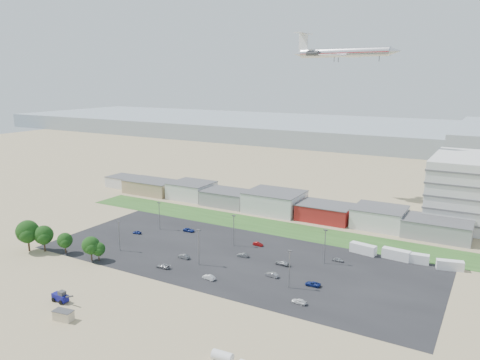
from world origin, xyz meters
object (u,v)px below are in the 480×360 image
Objects in this scene: parked_car_7 at (243,255)px; parked_car_8 at (338,260)px; parked_car_4 at (184,256)px; parked_car_9 at (189,230)px; parked_car_12 at (282,263)px; parked_car_0 at (313,284)px; telehandler at (60,296)px; portable_shed at (63,315)px; tree_far_left at (28,234)px; box_trailer_a at (363,249)px; airliner at (344,52)px; parked_car_5 at (137,232)px; parked_car_2 at (299,301)px; parked_car_10 at (90,250)px; parked_car_3 at (163,266)px; parked_car_13 at (209,277)px; storage_tank_nw at (222,356)px; parked_car_1 at (272,275)px; parked_car_11 at (258,244)px.

parked_car_7 is 28.51m from parked_car_8.
parked_car_4 is 0.92× the size of parked_car_9.
parked_car_12 is (28.05, 10.06, -0.02)m from parked_car_4.
parked_car_9 is at bearing -113.30° from parked_car_0.
parked_car_4 is (9.51, 37.54, -0.84)m from telehandler.
portable_shed is 50.68m from tree_far_left.
box_trailer_a is 0.17× the size of airliner.
parked_car_0 reaches higher than parked_car_5.
parked_car_7 is at bearing -122.49° from parked_car_2.
airliner is 128.23m from parked_car_10.
portable_shed is 1.19× the size of parked_car_4.
parked_car_2 is 42.64m from parked_car_4.
parked_car_3 is (0.80, 34.32, -0.57)m from portable_shed.
parked_car_9 is at bearing -115.49° from parked_car_2.
parked_car_10 reaches higher than parked_car_8.
box_trailer_a is 76.65m from parked_car_5.
tree_far_left is 2.99× the size of parked_car_13.
storage_tank_nw is 79.14m from parked_car_9.
airliner is at bearing -175.80° from parked_car_13.
parked_car_2 is (51.04, 27.88, -0.84)m from telehandler.
parked_car_2 is 0.98× the size of parked_car_13.
portable_shed is 1.45× the size of parked_car_5.
storage_tank_nw reaches higher than parked_car_4.
parked_car_3 is 51.52m from parked_car_8.
portable_shed is at bearing 18.73° from parked_car_5.
parked_car_8 is 0.75× the size of parked_car_10.
portable_shed is 38.17m from parked_car_13.
parked_car_2 is at bearing -88.74° from parked_car_10.
tree_far_left reaches higher than parked_car_8.
storage_tank_nw is 72.92m from parked_car_10.
box_trailer_a reaches higher than telehandler.
airliner is 110.48m from parked_car_1.
parked_car_11 is at bearing 149.55° from parked_car_4.
storage_tank_nw is at bearing -112.46° from parked_car_10.
parked_car_3 is at bearing 155.24° from parked_car_11.
storage_tank_nw is 40.40m from parked_car_0.
parked_car_10 is 1.27× the size of parked_car_11.
parked_car_10 is (-28.20, -1.22, 0.05)m from parked_car_3.
parked_car_8 is (69.13, 10.43, 0.02)m from parked_car_5.
parked_car_11 is at bearing 111.39° from storage_tank_nw.
parked_car_9 reaches higher than parked_car_8.
parked_car_1 is at bearing -92.55° from parked_car_0.
parked_car_12 is at bearing -108.46° from parked_car_9.
box_trailer_a is 2.06× the size of parked_car_4.
parked_car_2 is 30.42m from parked_car_8.
airliner reaches higher than parked_car_3.
storage_tank_nw reaches higher than parked_car_13.
box_trailer_a is 1.81× the size of parked_car_10.
telehandler is 63.60m from parked_car_0.
airliner is 12.43× the size of parked_car_1.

